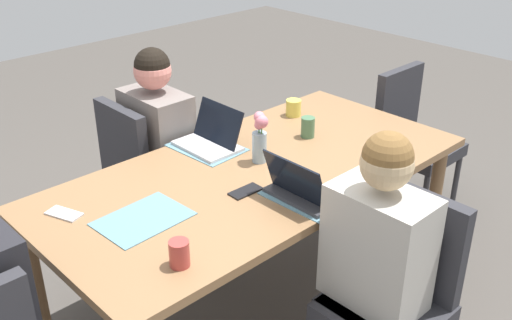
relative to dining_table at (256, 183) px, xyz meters
name	(u,v)px	position (x,y,z in m)	size (l,w,h in m)	color
ground_plane	(256,296)	(0.00, 0.00, -0.68)	(10.00, 10.00, 0.00)	#4C4742
dining_table	(256,183)	(0.00, 0.00, 0.00)	(2.08, 1.01, 0.76)	olive
chair_far_left_mid	(396,288)	(-0.03, 0.79, -0.18)	(0.44, 0.44, 0.90)	#2D2D33
person_far_left_mid	(374,284)	(0.04, 0.73, -0.15)	(0.36, 0.40, 1.19)	#2D2D33
chair_near_left_far	(143,168)	(0.11, -0.81, -0.18)	(0.44, 0.44, 0.90)	#2D2D33
person_near_left_far	(160,163)	(0.04, -0.75, -0.15)	(0.36, 0.40, 1.19)	#2D2D33
chair_head_left_right_near	(411,133)	(-1.41, -0.04, -0.18)	(0.44, 0.44, 0.90)	#2D2D33
flower_vase	(260,134)	(-0.07, -0.05, 0.22)	(0.07, 0.09, 0.25)	#8EA8B7
placemat_head_right_left_near	(143,219)	(0.63, 0.00, 0.08)	(0.36, 0.26, 0.00)	slate
placemat_far_left_mid	(308,197)	(0.02, 0.34, 0.08)	(0.36, 0.26, 0.00)	slate
placemat_near_left_far	(207,148)	(0.02, -0.34, 0.08)	(0.36, 0.26, 0.00)	slate
laptop_far_left_mid	(303,190)	(0.04, 0.33, 0.12)	(0.22, 0.32, 0.21)	#38383D
laptop_near_left_far	(211,139)	(-0.01, -0.34, 0.12)	(0.22, 0.32, 0.20)	silver
coffee_mug_near_left	(293,108)	(-0.61, -0.34, 0.12)	(0.09, 0.09, 0.09)	#DBC64C
coffee_mug_near_right	(179,254)	(0.71, 0.35, 0.12)	(0.07, 0.07, 0.10)	#AD3D38
coffee_mug_centre_left	(308,127)	(-0.45, -0.08, 0.13)	(0.07, 0.07, 0.11)	#47704C
phone_black	(246,191)	(0.18, 0.12, 0.08)	(0.15, 0.07, 0.01)	black
phone_silver	(64,214)	(0.85, -0.25, 0.08)	(0.15, 0.07, 0.01)	silver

